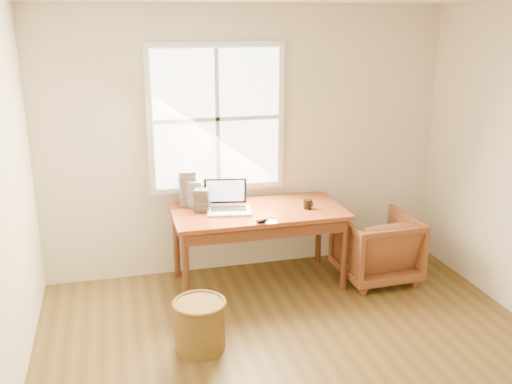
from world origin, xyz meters
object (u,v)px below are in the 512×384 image
(coffee_mug, at_px, (307,204))
(cd_stack_a, at_px, (195,193))
(wicker_stool, at_px, (200,326))
(laptop, at_px, (229,196))
(armchair, at_px, (376,247))
(desk, at_px, (258,212))

(coffee_mug, distance_m, cd_stack_a, 1.07)
(wicker_stool, distance_m, laptop, 1.30)
(laptop, bearing_deg, coffee_mug, 3.44)
(coffee_mug, bearing_deg, wicker_stool, -162.98)
(armchair, xyz_separation_m, cd_stack_a, (-1.69, 0.43, 0.55))
(laptop, height_order, coffee_mug, laptop)
(desk, xyz_separation_m, cd_stack_a, (-0.56, 0.25, 0.15))
(wicker_stool, xyz_separation_m, laptop, (0.45, 0.99, 0.71))
(laptop, distance_m, cd_stack_a, 0.38)
(coffee_mug, xyz_separation_m, cd_stack_a, (-1.01, 0.33, 0.08))
(cd_stack_a, bearing_deg, coffee_mug, -18.21)
(armchair, height_order, wicker_stool, armchair)
(armchair, bearing_deg, coffee_mug, -10.56)
(wicker_stool, relative_size, coffee_mug, 4.46)
(wicker_stool, distance_m, coffee_mug, 1.61)
(laptop, height_order, cd_stack_a, laptop)
(laptop, relative_size, cd_stack_a, 1.68)
(coffee_mug, relative_size, cd_stack_a, 0.34)
(desk, bearing_deg, coffee_mug, -10.62)
(armchair, distance_m, coffee_mug, 0.83)
(armchair, height_order, laptop, laptop)
(desk, relative_size, coffee_mug, 18.35)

